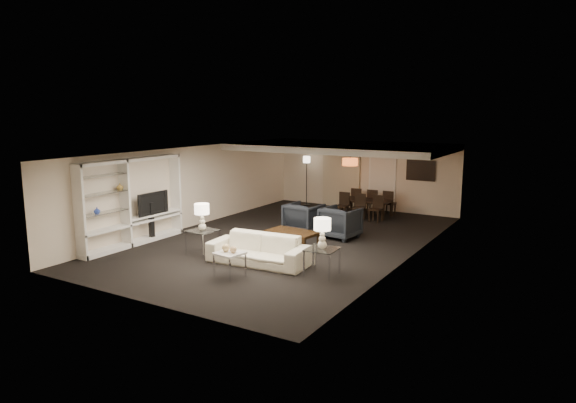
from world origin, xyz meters
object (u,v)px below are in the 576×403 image
at_px(table_lamp_left, 202,217).
at_px(chair_fl, 358,200).
at_px(side_table_left, 203,242).
at_px(chair_fm, 373,201).
at_px(armchair_right, 341,223).
at_px(floor_speaker, 151,222).
at_px(vase_amber, 120,187).
at_px(chair_nr, 376,209).
at_px(table_lamp_right, 322,233).
at_px(floor_lamp, 307,181).
at_px(armchair_left, 304,218).
at_px(vase_blue, 97,211).
at_px(side_table_right, 322,262).
at_px(pendant_light, 350,162).
at_px(chair_nl, 342,205).
at_px(chair_fr, 390,203).
at_px(television, 150,203).
at_px(coffee_table, 292,240).
at_px(sofa, 258,250).
at_px(marble_table, 230,264).
at_px(chair_nm, 359,207).
at_px(dining_table, 366,208).

relative_size(table_lamp_left, chair_fl, 0.79).
bearing_deg(side_table_left, chair_fm, 76.08).
height_order(armchair_right, floor_speaker, floor_speaker).
bearing_deg(vase_amber, chair_nr, 55.07).
bearing_deg(table_lamp_right, armchair_right, 108.43).
distance_m(armchair_right, side_table_left, 4.02).
bearing_deg(armchair_right, chair_fl, -66.45).
relative_size(floor_speaker, floor_lamp, 0.58).
bearing_deg(chair_fl, chair_fm, 175.58).
distance_m(armchair_left, vase_blue, 5.79).
bearing_deg(side_table_right, pendant_light, 108.64).
bearing_deg(table_lamp_left, chair_nr, 67.92).
bearing_deg(pendant_light, vase_amber, -119.07).
bearing_deg(chair_nl, armchair_left, -92.36).
height_order(chair_fl, chair_fr, same).
bearing_deg(chair_fm, side_table_left, 68.29).
bearing_deg(chair_nl, armchair_right, -66.85).
distance_m(television, vase_amber, 1.17).
relative_size(side_table_right, vase_amber, 3.71).
height_order(armchair_left, television, television).
bearing_deg(television, side_table_right, -93.54).
bearing_deg(coffee_table, sofa, -90.00).
bearing_deg(marble_table, coffee_table, 90.00).
distance_m(vase_blue, chair_nm, 8.30).
bearing_deg(chair_fr, sofa, 84.00).
relative_size(television, vase_blue, 6.50).
distance_m(side_table_left, floor_lamp, 7.44).
distance_m(chair_nr, floor_lamp, 3.76).
bearing_deg(chair_nr, chair_fr, 94.57).
bearing_deg(chair_fl, vase_amber, 62.38).
height_order(side_table_left, vase_amber, vase_amber).
xyz_separation_m(chair_fr, floor_lamp, (-3.41, 0.20, 0.51)).
xyz_separation_m(television, chair_nl, (3.32, 5.50, -0.63)).
distance_m(dining_table, chair_nr, 0.90).
xyz_separation_m(floor_speaker, dining_table, (3.84, 6.23, -0.25)).
xyz_separation_m(side_table_left, chair_nr, (2.37, 5.85, 0.12)).
bearing_deg(chair_fm, floor_lamp, -11.78).
bearing_deg(chair_nm, floor_lamp, 144.77).
bearing_deg(chair_fl, chair_nr, 128.29).
height_order(chair_nl, chair_fr, same).
height_order(side_table_right, table_lamp_left, table_lamp_left).
distance_m(floor_speaker, chair_fm, 7.88).
relative_size(armchair_left, armchair_right, 1.00).
xyz_separation_m(armchair_right, vase_blue, (-4.48, -4.72, 0.70)).
relative_size(marble_table, dining_table, 0.33).
height_order(marble_table, chair_fl, chair_fl).
bearing_deg(chair_fl, vase_blue, 64.24).
relative_size(sofa, chair_nm, 2.79).
bearing_deg(chair_nr, floor_speaker, -123.95).
bearing_deg(armchair_left, side_table_left, 76.24).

